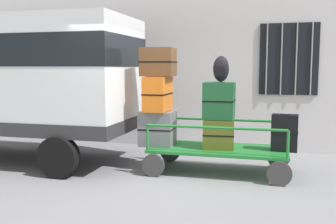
% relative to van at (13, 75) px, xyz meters
% --- Properties ---
extents(ground_plane, '(40.00, 40.00, 0.00)m').
position_rel_van_xyz_m(ground_plane, '(3.04, -0.54, -1.69)').
color(ground_plane, gray).
extents(building_wall, '(12.00, 0.38, 5.00)m').
position_rel_van_xyz_m(building_wall, '(3.04, 2.19, 0.81)').
color(building_wall, silver).
rests_on(building_wall, ground).
extents(van, '(4.82, 2.13, 2.74)m').
position_rel_van_xyz_m(van, '(0.00, 0.00, 0.00)').
color(van, silver).
rests_on(van, ground).
extents(luggage_cart, '(2.43, 1.18, 0.44)m').
position_rel_van_xyz_m(luggage_cart, '(4.05, 0.03, -1.33)').
color(luggage_cart, '#1E722D').
rests_on(luggage_cart, ground).
extents(cart_railing, '(2.31, 1.04, 0.45)m').
position_rel_van_xyz_m(cart_railing, '(4.05, 0.03, -0.88)').
color(cart_railing, '#1E722D').
rests_on(cart_railing, luggage_cart).
extents(suitcase_left_bottom, '(0.61, 0.55, 0.62)m').
position_rel_van_xyz_m(suitcase_left_bottom, '(2.95, 0.00, -0.95)').
color(suitcase_left_bottom, slate).
rests_on(suitcase_left_bottom, luggage_cart).
extents(suitcase_left_middle, '(0.39, 0.69, 0.62)m').
position_rel_van_xyz_m(suitcase_left_middle, '(2.95, 0.02, -0.33)').
color(suitcase_left_middle, orange).
rests_on(suitcase_left_middle, suitcase_left_bottom).
extents(suitcase_left_top, '(0.61, 0.60, 0.51)m').
position_rel_van_xyz_m(suitcase_left_top, '(2.95, 0.06, 0.23)').
color(suitcase_left_top, brown).
rests_on(suitcase_left_top, suitcase_left_middle).
extents(suitcase_midleft_bottom, '(0.57, 0.57, 0.51)m').
position_rel_van_xyz_m(suitcase_midleft_bottom, '(4.05, 0.03, -1.00)').
color(suitcase_midleft_bottom, '#4C5119').
rests_on(suitcase_midleft_bottom, luggage_cart).
extents(suitcase_midleft_middle, '(0.53, 0.48, 0.64)m').
position_rel_van_xyz_m(suitcase_midleft_middle, '(4.05, 0.03, -0.43)').
color(suitcase_midleft_middle, '#194C28').
rests_on(suitcase_midleft_middle, suitcase_midleft_bottom).
extents(suitcase_center_bottom, '(0.45, 0.29, 0.62)m').
position_rel_van_xyz_m(suitcase_center_bottom, '(5.14, 0.07, -0.94)').
color(suitcase_center_bottom, black).
rests_on(suitcase_center_bottom, luggage_cart).
extents(backpack, '(0.27, 0.22, 0.44)m').
position_rel_van_xyz_m(backpack, '(4.07, 0.06, 0.11)').
color(backpack, black).
rests_on(backpack, suitcase_midleft_middle).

